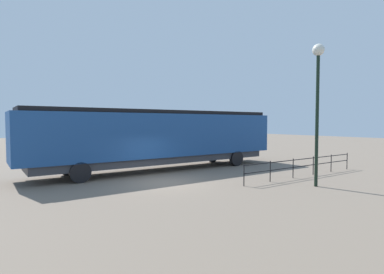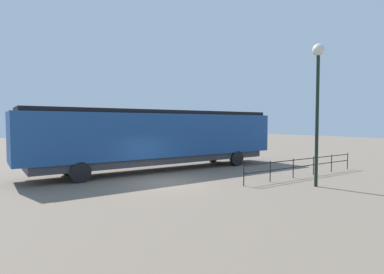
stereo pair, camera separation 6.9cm
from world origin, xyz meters
TOP-DOWN VIEW (x-y plane):
  - ground_plane at (0.00, 0.00)m, footprint 120.00×120.00m
  - locomotive at (-3.81, 2.38)m, footprint 3.11×17.29m
  - lamp_post at (5.14, 5.67)m, footprint 0.58×0.58m
  - platform_fence at (3.07, 7.61)m, footprint 0.05×9.71m

SIDE VIEW (x-z plane):
  - ground_plane at x=0.00m, z-range 0.00..0.00m
  - platform_fence at x=3.07m, z-range 0.17..1.28m
  - locomotive at x=-3.81m, z-range 0.26..4.21m
  - lamp_post at x=5.14m, z-range 1.60..8.57m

